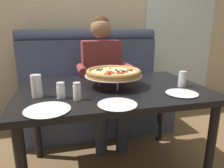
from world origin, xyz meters
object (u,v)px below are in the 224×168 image
object	(u,v)px
diner_main	(103,72)
shaker_parmesan	(77,92)
shaker_pepper_flakes	(182,80)
drinking_glass	(37,87)
shaker_oregano	(61,91)
plate_near_left	(182,92)
dining_table	(113,98)
plate_far_side	(47,109)
plate_near_right	(117,103)
patio_chair	(160,62)
booth_bench	(94,93)
pizza	(114,73)

from	to	relation	value
diner_main	shaker_parmesan	distance (m)	0.91
shaker_pepper_flakes	drinking_glass	distance (m)	1.03
shaker_oregano	plate_near_left	xyz separation A→B (m)	(0.78, -0.11, -0.03)
dining_table	plate_near_left	xyz separation A→B (m)	(0.41, -0.26, 0.09)
dining_table	plate_far_side	world-z (taller)	plate_far_side
plate_near_right	patio_chair	bearing A→B (deg)	58.10
diner_main	patio_chair	xyz separation A→B (m)	(1.40, 1.46, -0.19)
shaker_pepper_flakes	plate_near_left	world-z (taller)	shaker_pepper_flakes
plate_near_left	booth_bench	bearing A→B (deg)	109.40
shaker_oregano	shaker_pepper_flakes	bearing A→B (deg)	2.90
pizza	plate_near_right	world-z (taller)	pizza
dining_table	patio_chair	world-z (taller)	patio_chair
booth_bench	drinking_glass	bearing A→B (deg)	-117.58
shaker_oregano	plate_near_left	bearing A→B (deg)	-8.24
diner_main	plate_far_side	xyz separation A→B (m)	(-0.51, -0.97, 0.02)
booth_bench	dining_table	world-z (taller)	booth_bench
booth_bench	shaker_pepper_flakes	size ratio (longest dim) A/B	14.74
plate_near_left	plate_near_right	size ratio (longest dim) A/B	0.93
shaker_parmesan	plate_far_side	size ratio (longest dim) A/B	0.43
booth_bench	patio_chair	distance (m)	1.89
shaker_pepper_flakes	shaker_parmesan	world-z (taller)	shaker_pepper_flakes
shaker_pepper_flakes	drinking_glass	size ratio (longest dim) A/B	0.80
dining_table	patio_chair	distance (m)	2.56
shaker_oregano	booth_bench	bearing A→B (deg)	70.59
shaker_pepper_flakes	shaker_oregano	world-z (taller)	shaker_pepper_flakes
plate_near_right	drinking_glass	size ratio (longest dim) A/B	1.60
patio_chair	plate_near_left	bearing A→B (deg)	-114.03
booth_bench	plate_near_left	distance (m)	1.28
dining_table	pizza	size ratio (longest dim) A/B	3.14
shaker_parmesan	plate_far_side	world-z (taller)	shaker_parmesan
pizza	plate_near_left	world-z (taller)	pizza
shaker_pepper_flakes	diner_main	bearing A→B (deg)	121.16
plate_near_right	drinking_glass	distance (m)	0.53
booth_bench	shaker_parmesan	world-z (taller)	booth_bench
pizza	plate_near_left	xyz separation A→B (m)	(0.39, -0.29, -0.09)
dining_table	drinking_glass	bearing A→B (deg)	-170.85
plate_near_left	plate_far_side	size ratio (longest dim) A/B	0.86
drinking_glass	shaker_parmesan	bearing A→B (deg)	-25.33
diner_main	dining_table	bearing A→B (deg)	-95.58
shaker_parmesan	shaker_pepper_flakes	bearing A→B (deg)	7.13
booth_bench	shaker_parmesan	size ratio (longest dim) A/B	15.78
dining_table	plate_near_left	size ratio (longest dim) A/B	6.29
shaker_pepper_flakes	shaker_oregano	size ratio (longest dim) A/B	1.15
pizza	booth_bench	bearing A→B (deg)	91.07
shaker_parmesan	plate_near_right	xyz separation A→B (m)	(0.21, -0.15, -0.04)
booth_bench	plate_far_side	world-z (taller)	booth_bench
plate_near_left	drinking_glass	size ratio (longest dim) A/B	1.49
booth_bench	plate_near_left	xyz separation A→B (m)	(0.41, -1.16, 0.34)
plate_near_right	plate_far_side	size ratio (longest dim) A/B	0.93
drinking_glass	plate_far_side	bearing A→B (deg)	-74.03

